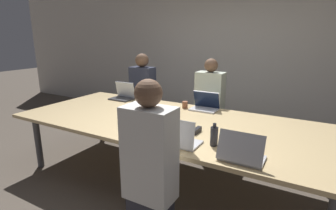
{
  "coord_description": "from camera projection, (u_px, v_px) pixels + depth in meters",
  "views": [
    {
      "loc": [
        1.43,
        -2.55,
        1.72
      ],
      "look_at": [
        -0.08,
        0.1,
        0.9
      ],
      "focal_mm": 28.0,
      "sensor_mm": 36.0,
      "label": 1
    }
  ],
  "objects": [
    {
      "name": "laptop_near_right",
      "position": [
        241.0,
        153.0,
        2.05
      ],
      "size": [
        0.35,
        0.25,
        0.24
      ],
      "rotation": [
        0.0,
        0.0,
        3.14
      ],
      "color": "#B7B7BC",
      "rests_on": "conference_table"
    },
    {
      "name": "laptop_far_center",
      "position": [
        205.0,
        104.0,
        3.49
      ],
      "size": [
        0.36,
        0.24,
        0.24
      ],
      "color": "silver",
      "rests_on": "conference_table"
    },
    {
      "name": "laptop_far_left",
      "position": [
        123.0,
        94.0,
        4.08
      ],
      "size": [
        0.35,
        0.26,
        0.26
      ],
      "color": "#333338",
      "rests_on": "conference_table"
    },
    {
      "name": "person_near_midright",
      "position": [
        150.0,
        171.0,
        2.06
      ],
      "size": [
        0.4,
        0.24,
        1.42
      ],
      "rotation": [
        0.0,
        0.0,
        3.14
      ],
      "color": "#2D2D38",
      "rests_on": "ground_plane"
    },
    {
      "name": "cup_far_center",
      "position": [
        185.0,
        105.0,
        3.57
      ],
      "size": [
        0.08,
        0.08,
        0.09
      ],
      "color": "brown",
      "rests_on": "conference_table"
    },
    {
      "name": "ground_plane",
      "position": [
        169.0,
        178.0,
        3.26
      ],
      "size": [
        24.0,
        24.0,
        0.0
      ],
      "primitive_type": "plane",
      "color": "brown"
    },
    {
      "name": "conference_table",
      "position": [
        170.0,
        124.0,
        3.08
      ],
      "size": [
        3.68,
        1.56,
        0.75
      ],
      "color": "#D6B77F",
      "rests_on": "ground_plane"
    },
    {
      "name": "stapler",
      "position": [
        197.0,
        130.0,
        2.66
      ],
      "size": [
        0.05,
        0.15,
        0.05
      ],
      "rotation": [
        0.0,
        0.0,
        -0.03
      ],
      "color": "black",
      "rests_on": "conference_table"
    },
    {
      "name": "laptop_near_midright",
      "position": [
        178.0,
        138.0,
        2.34
      ],
      "size": [
        0.36,
        0.25,
        0.26
      ],
      "rotation": [
        0.0,
        0.0,
        3.14
      ],
      "color": "#B7B7BC",
      "rests_on": "conference_table"
    },
    {
      "name": "bottle_near_right",
      "position": [
        214.0,
        136.0,
        2.34
      ],
      "size": [
        0.07,
        0.07,
        0.21
      ],
      "color": "black",
      "rests_on": "conference_table"
    },
    {
      "name": "curtain_wall",
      "position": [
        233.0,
        53.0,
        4.98
      ],
      "size": [
        12.0,
        0.06,
        2.8
      ],
      "color": "beige",
      "rests_on": "ground_plane"
    },
    {
      "name": "person_far_center",
      "position": [
        209.0,
        107.0,
        3.9
      ],
      "size": [
        0.4,
        0.24,
        1.4
      ],
      "color": "#2D2D38",
      "rests_on": "ground_plane"
    },
    {
      "name": "person_far_left",
      "position": [
        143.0,
        97.0,
        4.5
      ],
      "size": [
        0.4,
        0.24,
        1.43
      ],
      "color": "#2D2D38",
      "rests_on": "ground_plane"
    }
  ]
}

